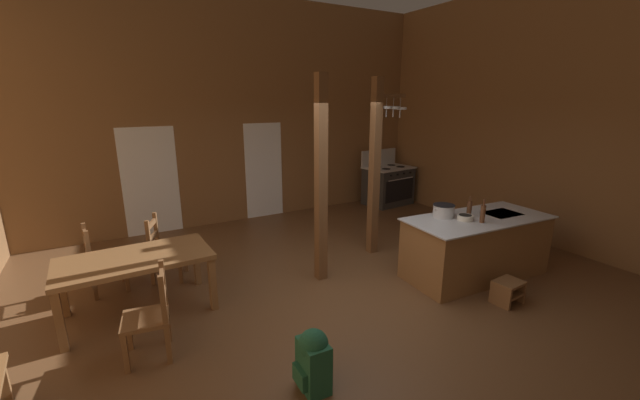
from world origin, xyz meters
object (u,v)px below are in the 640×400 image
Objects in this scene: dining_table at (136,264)px; mixing_bowl_on_counter at (465,218)px; kitchen_island at (475,246)px; backpack at (313,358)px; ladderback_chair_at_table_end at (164,249)px; ladderback_chair_near_window at (151,316)px; ladderback_chair_by_post at (102,260)px; stove_range at (388,185)px; step_stool at (508,290)px; bottle_short_on_counter at (469,209)px; stockpot_on_counter at (444,211)px; bottle_tall_on_counter at (483,213)px.

dining_table is 8.10× the size of mixing_bowl_on_counter.
backpack is (-3.19, -0.86, -0.13)m from kitchen_island.
mixing_bowl_on_counter reaches higher than ladderback_chair_at_table_end.
ladderback_chair_by_post is (-0.41, 1.79, 0.00)m from ladderback_chair_near_window.
ladderback_chair_by_post reaches higher than kitchen_island.
mixing_bowl_on_counter is (-1.71, -3.74, 0.45)m from stove_range.
mixing_bowl_on_counter reaches higher than kitchen_island.
bottle_short_on_counter is (0.20, 0.87, 0.84)m from step_stool.
stove_range is 4.38× the size of bottle_short_on_counter.
mixing_bowl_on_counter is (0.02, 0.78, 0.76)m from step_stool.
stove_range reaches higher than bottle_short_on_counter.
stockpot_on_counter is at bearing 151.99° from bottle_short_on_counter.
ladderback_chair_near_window is at bearing 175.16° from mixing_bowl_on_counter.
ladderback_chair_near_window is (-4.09, 1.13, 0.27)m from step_stool.
mixing_bowl_on_counter is (4.51, -2.14, 0.48)m from ladderback_chair_by_post.
ladderback_chair_at_table_end is 1.59× the size of backpack.
step_stool is at bearing -91.27° from mixing_bowl_on_counter.
ladderback_chair_by_post and ladderback_chair_at_table_end have the same top height.
mixing_bowl_on_counter is at bearing 177.42° from kitchen_island.
backpack is at bearing -74.93° from ladderback_chair_at_table_end.
bottle_tall_on_counter reaches higher than ladderback_chair_near_window.
ladderback_chair_near_window is at bearing 178.81° from stockpot_on_counter.
mixing_bowl_on_counter is at bearing 121.33° from bottle_tall_on_counter.
backpack is at bearing -60.45° from dining_table.
bottle_short_on_counter is (4.33, -1.21, 0.36)m from dining_table.
ladderback_chair_by_post reaches higher than step_stool.
ladderback_chair_near_window is (-5.81, -3.39, -0.03)m from stove_range.
backpack is 2.79× the size of mixing_bowl_on_counter.
backpack is at bearing -45.72° from ladderback_chair_near_window.
stockpot_on_counter is at bearing 119.78° from bottle_tall_on_counter.
stockpot_on_counter is (4.37, -1.87, 0.54)m from ladderback_chair_by_post.
step_stool is at bearing -32.99° from ladderback_chair_by_post.
backpack is at bearing -178.27° from step_stool.
kitchen_island is 4.40m from ladderback_chair_near_window.
stove_range is 6.34m from dining_table.
step_stool is 1.23m from bottle_short_on_counter.
ladderback_chair_at_table_end is at bearing 152.37° from bottle_short_on_counter.
step_stool is 2.90m from backpack.
ladderback_chair_by_post reaches higher than dining_table.
ladderback_chair_near_window is at bearing -149.75° from stove_range.
stockpot_on_counter is (-0.42, 0.28, 0.54)m from kitchen_island.
ladderback_chair_at_table_end is at bearing 150.17° from mixing_bowl_on_counter.
backpack reaches higher than step_stool.
bottle_tall_on_counter is (4.63, -2.33, 0.58)m from ladderback_chair_by_post.
ladderback_chair_near_window is 1.00× the size of ladderback_chair_at_table_end.
mixing_bowl_on_counter is at bearing -17.40° from dining_table.
mixing_bowl_on_counter reaches higher than step_stool.
kitchen_island is at bearing -47.62° from bottle_short_on_counter.
step_stool is 1.05m from bottle_tall_on_counter.
bottle_short_on_counter is at bearing 26.08° from mixing_bowl_on_counter.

